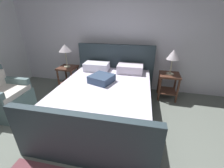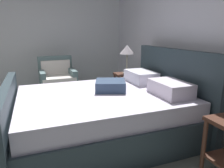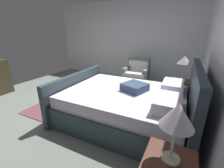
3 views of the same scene
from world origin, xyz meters
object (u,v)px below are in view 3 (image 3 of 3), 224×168
object	(u,v)px
armchair	(136,76)
table_lamp_right	(177,117)
bed	(127,104)
nightstand_left	(180,88)
table_lamp_left	(184,61)

from	to	relation	value
armchair	table_lamp_right	bearing A→B (deg)	23.59
table_lamp_right	bed	bearing A→B (deg)	-143.67
bed	table_lamp_right	distance (m)	1.69
bed	armchair	world-z (taller)	bed
armchair	nightstand_left	bearing A→B (deg)	62.51
bed	nightstand_left	world-z (taller)	bed
table_lamp_right	nightstand_left	world-z (taller)	table_lamp_right
table_lamp_right	table_lamp_left	bearing A→B (deg)	-178.25
table_lamp_right	armchair	distance (m)	3.53
nightstand_left	armchair	world-z (taller)	armchair
armchair	table_lamp_left	bearing A→B (deg)	62.51
bed	nightstand_left	bearing A→B (deg)	145.91
nightstand_left	table_lamp_left	bearing A→B (deg)	180.00
armchair	bed	bearing A→B (deg)	13.64
table_lamp_right	armchair	size ratio (longest dim) A/B	0.61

